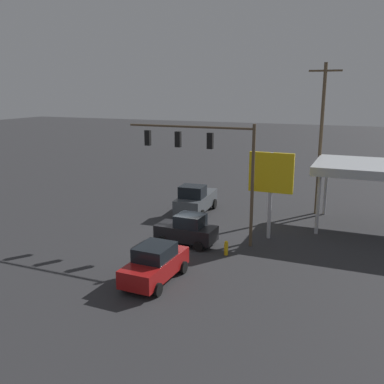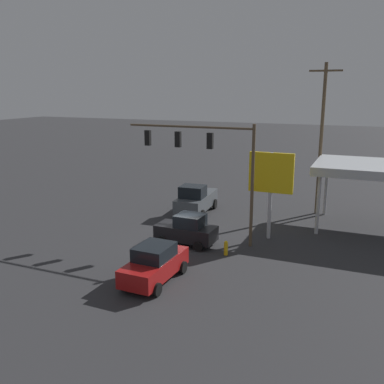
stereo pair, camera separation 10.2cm
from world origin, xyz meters
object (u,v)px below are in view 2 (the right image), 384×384
object	(u,v)px
sedan_waiting	(155,263)
hatchback_crossing	(187,230)
pickup_parked	(196,200)
fire_hydrant	(226,248)
traffic_signal_assembly	(206,153)
price_sign	(271,176)
utility_pole	(321,137)

from	to	relation	value
sedan_waiting	hatchback_crossing	xyz separation A→B (m)	(0.61, -5.56, -0.00)
pickup_parked	hatchback_crossing	world-z (taller)	pickup_parked
hatchback_crossing	fire_hydrant	bearing A→B (deg)	166.04
traffic_signal_assembly	price_sign	distance (m)	4.49
utility_pole	price_sign	world-z (taller)	utility_pole
traffic_signal_assembly	sedan_waiting	bearing A→B (deg)	88.88
utility_pole	price_sign	distance (m)	7.77
pickup_parked	fire_hydrant	world-z (taller)	pickup_parked
sedan_waiting	hatchback_crossing	bearing A→B (deg)	-172.15
utility_pole	fire_hydrant	world-z (taller)	utility_pole
utility_pole	pickup_parked	world-z (taller)	utility_pole
pickup_parked	sedan_waiting	xyz separation A→B (m)	(-2.72, 12.14, -0.16)
utility_pole	hatchback_crossing	size ratio (longest dim) A/B	2.99
fire_hydrant	price_sign	bearing A→B (deg)	-112.99
hatchback_crossing	sedan_waiting	bearing A→B (deg)	98.02
traffic_signal_assembly	price_sign	size ratio (longest dim) A/B	1.49
sedan_waiting	fire_hydrant	size ratio (longest dim) A/B	5.05
hatchback_crossing	fire_hydrant	world-z (taller)	hatchback_crossing
traffic_signal_assembly	utility_pole	bearing A→B (deg)	-123.17
pickup_parked	hatchback_crossing	size ratio (longest dim) A/B	1.38
traffic_signal_assembly	hatchback_crossing	xyz separation A→B (m)	(0.74, 1.23, -4.75)
traffic_signal_assembly	pickup_parked	bearing A→B (deg)	-61.97
hatchback_crossing	fire_hydrant	size ratio (longest dim) A/B	4.37
price_sign	fire_hydrant	xyz separation A→B (m)	(1.66, 3.92, -3.74)
traffic_signal_assembly	fire_hydrant	size ratio (longest dim) A/B	9.63
price_sign	traffic_signal_assembly	bearing A→B (deg)	26.43
traffic_signal_assembly	price_sign	bearing A→B (deg)	-153.57
pickup_parked	sedan_waiting	size ratio (longest dim) A/B	1.20
pickup_parked	fire_hydrant	bearing A→B (deg)	30.32
traffic_signal_assembly	sedan_waiting	world-z (taller)	traffic_signal_assembly
traffic_signal_assembly	sedan_waiting	distance (m)	8.29
price_sign	sedan_waiting	world-z (taller)	price_sign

